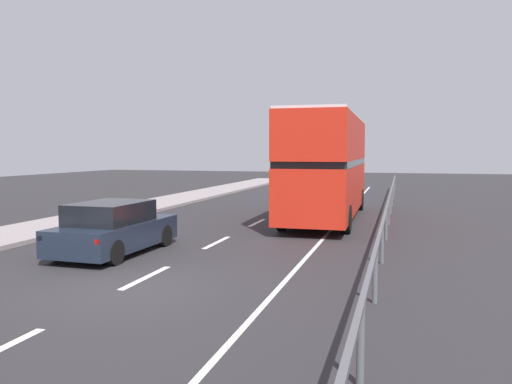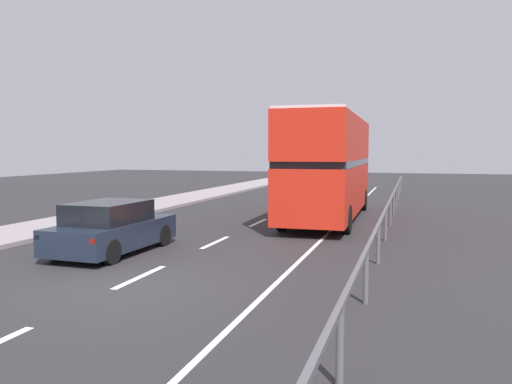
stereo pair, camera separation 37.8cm
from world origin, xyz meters
name	(u,v)px [view 2 (the right image)]	position (x,y,z in m)	size (l,w,h in m)	color
ground_plane	(121,288)	(0.00, 0.00, -0.05)	(75.79, 120.00, 0.10)	#29272A
lane_paint_markings	(296,230)	(1.89, 8.48, 0.00)	(3.24, 46.00, 0.01)	silver
bridge_side_railing	(388,208)	(5.07, 9.00, 0.85)	(0.10, 42.00, 1.05)	#55555A
double_decker_bus_red	(329,164)	(2.53, 11.81, 2.31)	(2.69, 10.38, 4.33)	red
hatchback_car_near	(112,228)	(-2.17, 3.00, 0.69)	(1.95, 4.10, 1.45)	#1B2332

